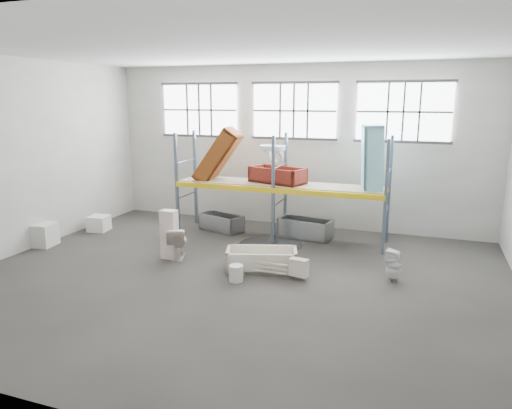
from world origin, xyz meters
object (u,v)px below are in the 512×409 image
at_px(bathtub_beige, 262,259).
at_px(cistern_tall, 169,234).
at_px(steel_tub_left, 222,222).
at_px(carton_near, 41,234).
at_px(toilet_white, 394,265).
at_px(steel_tub_right, 305,228).
at_px(blue_tub_upright, 372,159).
at_px(toilet_beige, 178,242).
at_px(rust_tub_flat, 277,175).
at_px(bucket, 236,273).

distance_m(bathtub_beige, cistern_tall, 2.48).
bearing_deg(cistern_tall, bathtub_beige, 0.39).
bearing_deg(steel_tub_left, carton_near, -142.96).
relative_size(toilet_white, carton_near, 1.00).
distance_m(steel_tub_right, blue_tub_upright, 2.78).
bearing_deg(steel_tub_left, toilet_beige, -90.51).
height_order(bathtub_beige, toilet_white, toilet_white).
bearing_deg(steel_tub_right, toilet_white, -44.19).
bearing_deg(toilet_white, toilet_beige, -78.48).
bearing_deg(rust_tub_flat, cistern_tall, -124.99).
relative_size(toilet_beige, rust_tub_flat, 0.51).
bearing_deg(rust_tub_flat, toilet_white, -35.34).
height_order(toilet_beige, toilet_white, toilet_beige).
relative_size(toilet_white, steel_tub_left, 0.54).
xyz_separation_m(blue_tub_upright, carton_near, (-8.48, -3.07, -2.08)).
distance_m(steel_tub_left, rust_tub_flat, 2.37).
bearing_deg(rust_tub_flat, steel_tub_right, 7.71).
relative_size(blue_tub_upright, bucket, 4.87).
bearing_deg(rust_tub_flat, bathtub_beige, -80.12).
height_order(toilet_white, bucket, toilet_white).
distance_m(toilet_white, bucket, 3.50).
distance_m(toilet_white, carton_near, 9.35).
xyz_separation_m(toilet_white, steel_tub_left, (-5.26, 2.47, -0.12)).
relative_size(steel_tub_right, bucket, 4.14).
bearing_deg(steel_tub_right, steel_tub_left, -177.65).
distance_m(cistern_tall, blue_tub_upright, 5.67).
height_order(bathtub_beige, rust_tub_flat, rust_tub_flat).
height_order(cistern_tall, bucket, cistern_tall).
bearing_deg(blue_tub_upright, rust_tub_flat, -179.91).
bearing_deg(carton_near, cistern_tall, 3.80).
bearing_deg(steel_tub_left, steel_tub_right, 2.35).
distance_m(bathtub_beige, bucket, 0.95).
xyz_separation_m(blue_tub_upright, bucket, (-2.43, -3.68, -2.21)).
height_order(bathtub_beige, cistern_tall, cistern_tall).
bearing_deg(toilet_white, cistern_tall, -77.34).
bearing_deg(carton_near, bucket, -5.77).
height_order(bathtub_beige, steel_tub_right, steel_tub_right).
relative_size(bathtub_beige, cistern_tall, 1.33).
distance_m(steel_tub_right, bucket, 3.85).
height_order(steel_tub_right, rust_tub_flat, rust_tub_flat).
bearing_deg(steel_tub_left, blue_tub_upright, -0.01).
bearing_deg(blue_tub_upright, steel_tub_left, 179.99).
bearing_deg(carton_near, toilet_beige, 5.27).
distance_m(cistern_tall, steel_tub_right, 4.06).
bearing_deg(rust_tub_flat, blue_tub_upright, 0.09).
height_order(toilet_beige, blue_tub_upright, blue_tub_upright).
xyz_separation_m(cistern_tall, rust_tub_flat, (1.97, 2.81, 1.19)).
bearing_deg(blue_tub_upright, cistern_tall, -148.52).
height_order(cistern_tall, toilet_white, cistern_tall).
distance_m(toilet_white, rust_tub_flat, 4.51).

